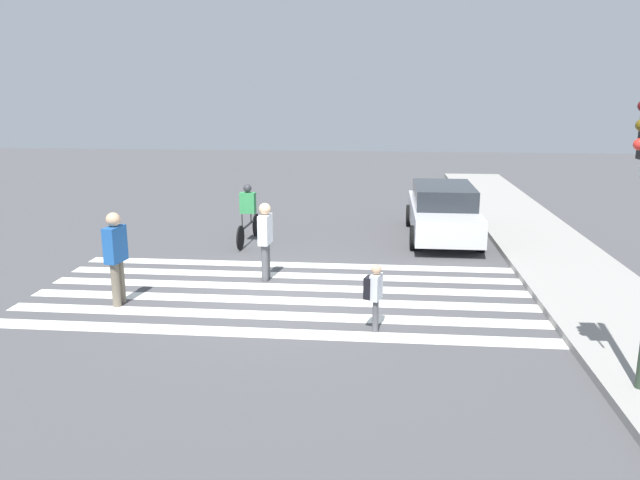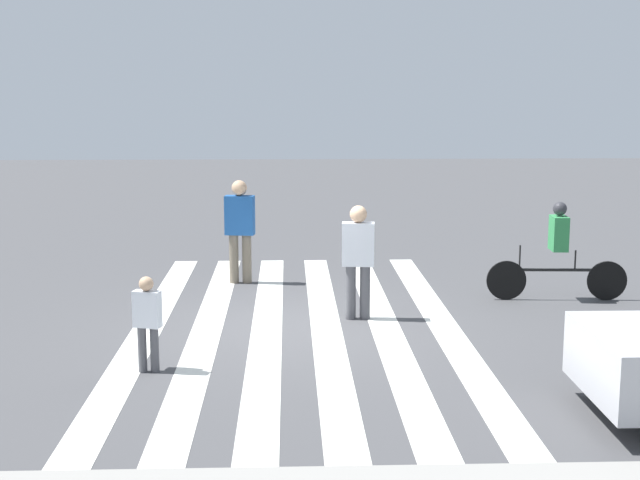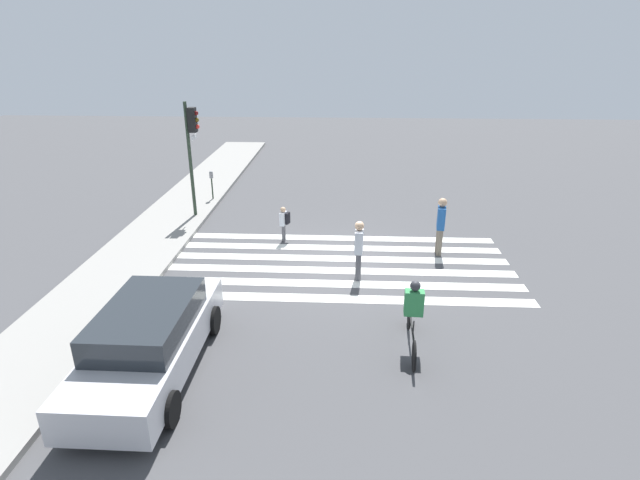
{
  "view_description": "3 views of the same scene",
  "coord_description": "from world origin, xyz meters",
  "px_view_note": "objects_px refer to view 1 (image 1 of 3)",
  "views": [
    {
      "loc": [
        11.9,
        1.92,
        4.04
      ],
      "look_at": [
        -0.58,
        0.72,
        1.0
      ],
      "focal_mm": 35.0,
      "sensor_mm": 36.0,
      "label": 1
    },
    {
      "loc": [
        0.11,
        12.27,
        3.39
      ],
      "look_at": [
        -0.34,
        -0.15,
        1.25
      ],
      "focal_mm": 50.0,
      "sensor_mm": 36.0,
      "label": 2
    },
    {
      "loc": [
        -13.45,
        -0.05,
        6.19
      ],
      "look_at": [
        -0.5,
        0.59,
        0.97
      ],
      "focal_mm": 28.0,
      "sensor_mm": 36.0,
      "label": 3
    }
  ],
  "objects_px": {
    "pedestrian_adult_tall_backpack": "(374,292)",
    "pedestrian_adult_blue_shirt": "(265,237)",
    "pedestrian_child_with_backpack": "(116,253)",
    "cyclist_near_curb": "(248,211)",
    "car_parked_silver_sedan": "(443,211)"
  },
  "relations": [
    {
      "from": "pedestrian_child_with_backpack",
      "to": "pedestrian_adult_tall_backpack",
      "type": "height_order",
      "value": "pedestrian_child_with_backpack"
    },
    {
      "from": "pedestrian_adult_tall_backpack",
      "to": "cyclist_near_curb",
      "type": "height_order",
      "value": "cyclist_near_curb"
    },
    {
      "from": "pedestrian_adult_tall_backpack",
      "to": "pedestrian_adult_blue_shirt",
      "type": "height_order",
      "value": "pedestrian_adult_blue_shirt"
    },
    {
      "from": "cyclist_near_curb",
      "to": "car_parked_silver_sedan",
      "type": "distance_m",
      "value": 5.36
    },
    {
      "from": "pedestrian_adult_tall_backpack",
      "to": "cyclist_near_curb",
      "type": "relative_size",
      "value": 0.52
    },
    {
      "from": "cyclist_near_curb",
      "to": "pedestrian_child_with_backpack",
      "type": "bearing_deg",
      "value": -12.59
    },
    {
      "from": "pedestrian_adult_tall_backpack",
      "to": "pedestrian_adult_blue_shirt",
      "type": "distance_m",
      "value": 3.61
    },
    {
      "from": "pedestrian_adult_blue_shirt",
      "to": "car_parked_silver_sedan",
      "type": "xyz_separation_m",
      "value": [
        -4.39,
        4.18,
        -0.2
      ]
    },
    {
      "from": "pedestrian_adult_tall_backpack",
      "to": "pedestrian_child_with_backpack",
      "type": "bearing_deg",
      "value": -83.07
    },
    {
      "from": "car_parked_silver_sedan",
      "to": "cyclist_near_curb",
      "type": "bearing_deg",
      "value": -77.85
    },
    {
      "from": "pedestrian_adult_tall_backpack",
      "to": "pedestrian_adult_blue_shirt",
      "type": "bearing_deg",
      "value": -122.06
    },
    {
      "from": "pedestrian_adult_blue_shirt",
      "to": "cyclist_near_curb",
      "type": "xyz_separation_m",
      "value": [
        -3.29,
        -1.07,
        -0.09
      ]
    },
    {
      "from": "cyclist_near_curb",
      "to": "car_parked_silver_sedan",
      "type": "bearing_deg",
      "value": 104.98
    },
    {
      "from": "pedestrian_child_with_backpack",
      "to": "cyclist_near_curb",
      "type": "distance_m",
      "value": 5.35
    },
    {
      "from": "pedestrian_child_with_backpack",
      "to": "pedestrian_adult_tall_backpack",
      "type": "relative_size",
      "value": 1.54
    }
  ]
}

